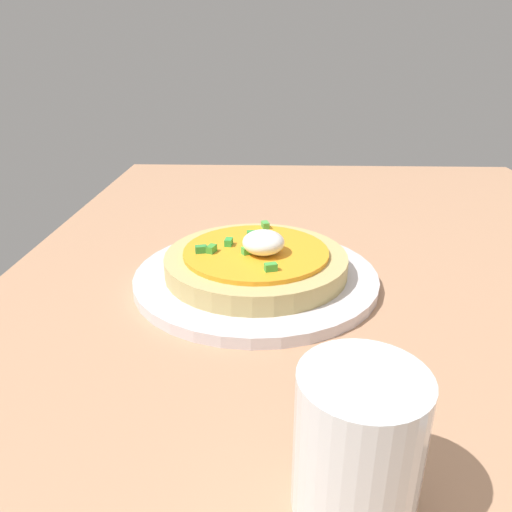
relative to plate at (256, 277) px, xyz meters
The scene contains 4 objects.
dining_table 12.76cm from the plate, 76.99° to the left, with size 126.76×85.19×3.42cm, color tan.
plate is the anchor object (origin of this frame).
pizza 2.07cm from the plate, 35.57° to the left, with size 20.64×20.64×5.35cm.
cup_near 30.29cm from the plate, 12.83° to the left, with size 7.26×7.26×9.11cm.
Camera 1 is at (47.41, -10.56, 28.31)cm, focal length 33.99 mm.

